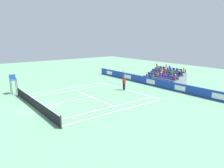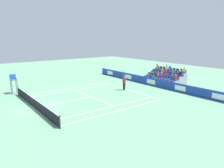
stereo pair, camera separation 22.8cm
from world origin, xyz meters
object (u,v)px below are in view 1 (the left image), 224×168
object	(u,v)px
tennis_net	(35,103)
umpire_chair	(13,82)
loose_tennis_ball	(64,112)
tennis_player	(124,83)

from	to	relation	value
tennis_net	umpire_chair	size ratio (longest dim) A/B	5.12
tennis_net	loose_tennis_ball	bearing A→B (deg)	-148.66
tennis_player	loose_tennis_ball	xyz separation A→B (m)	(-2.93, 9.70, -0.96)
umpire_chair	loose_tennis_ball	world-z (taller)	umpire_chair
tennis_net	tennis_player	world-z (taller)	tennis_player
tennis_net	loose_tennis_ball	distance (m)	3.27
tennis_player	umpire_chair	bearing A→B (deg)	60.41
tennis_net	umpire_chair	bearing A→B (deg)	1.98
tennis_net	umpire_chair	distance (m)	6.84
umpire_chair	loose_tennis_ball	xyz separation A→B (m)	(-9.52, -1.92, -1.49)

